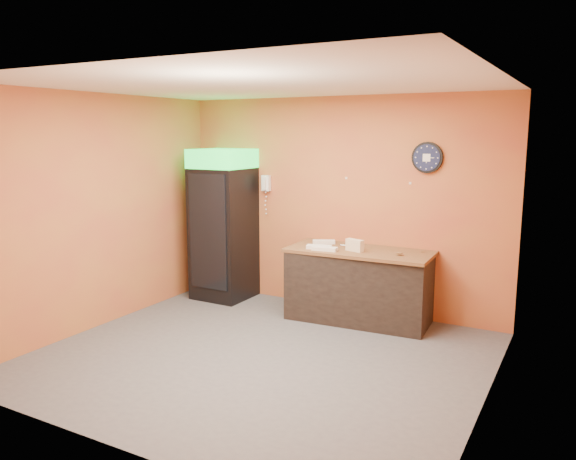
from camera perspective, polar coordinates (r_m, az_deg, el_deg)
The scene contains 15 objects.
floor at distance 6.08m, azimuth -2.78°, elevation -12.74°, with size 4.50×4.50×0.00m, color #47474C.
back_wall at distance 7.44m, azimuth 5.20°, elevation 2.62°, with size 4.50×0.02×2.80m, color #B77433.
left_wall at distance 7.12m, azimuth -18.53°, elevation 1.81°, with size 0.02×4.00×2.80m, color #B77433.
right_wall at distance 4.91m, azimuth 20.07°, elevation -1.71°, with size 0.02×4.00×2.80m, color #B77433.
ceiling at distance 5.63m, azimuth -3.03°, elevation 14.60°, with size 4.50×4.00×0.02m, color white.
beverage_cooler at distance 7.94m, azimuth -6.72°, elevation 0.36°, with size 0.75×0.76×2.11m.
prep_counter at distance 7.11m, azimuth 7.26°, elevation -5.71°, with size 1.73×0.77×0.87m, color black.
wall_clock at distance 6.98m, azimuth 13.96°, elevation 7.15°, with size 0.37×0.06×0.37m.
wall_phone at distance 7.87m, azimuth -2.27°, elevation 4.78°, with size 0.12×0.10×0.22m.
butcher_paper at distance 7.00m, azimuth 7.34°, elevation -2.14°, with size 1.78×0.82×0.04m, color brown.
sub_roll_stack at distance 6.88m, azimuth 6.79°, elevation -1.55°, with size 0.24×0.14×0.15m.
wrapped_sandwich_left at distance 7.00m, azimuth 3.18°, elevation -1.73°, with size 0.31×0.12×0.04m, color white.
wrapped_sandwich_mid at distance 6.90m, azimuth 3.73°, elevation -1.91°, with size 0.31×0.12×0.04m, color white.
wrapped_sandwich_right at distance 7.34m, azimuth 3.66°, elevation -1.20°, with size 0.29×0.11×0.04m, color white.
kitchen_tool at distance 7.15m, azimuth 6.38°, elevation -1.48°, with size 0.06×0.06×0.06m, color silver.
Camera 1 is at (2.94, -4.77, 2.34)m, focal length 35.00 mm.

